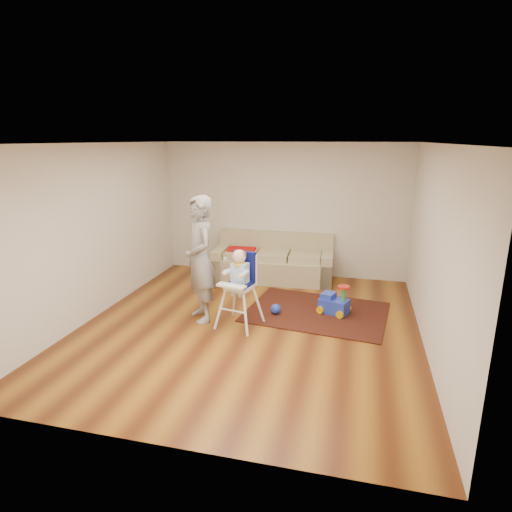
% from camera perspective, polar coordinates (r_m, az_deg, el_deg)
% --- Properties ---
extents(ground, '(5.50, 5.50, 0.00)m').
position_cam_1_polar(ground, '(6.61, -0.84, -9.29)').
color(ground, '#51250E').
rests_on(ground, ground).
extents(room_envelope, '(5.04, 5.52, 2.72)m').
position_cam_1_polar(room_envelope, '(6.58, 0.26, 7.66)').
color(room_envelope, beige).
rests_on(room_envelope, ground).
extents(sofa, '(2.40, 1.09, 0.91)m').
position_cam_1_polar(sofa, '(8.59, 2.31, -0.19)').
color(sofa, tan).
rests_on(sofa, ground).
extents(side_table, '(0.48, 0.48, 0.48)m').
position_cam_1_polar(side_table, '(8.98, -2.56, -0.92)').
color(side_table, black).
rests_on(side_table, ground).
extents(area_rug, '(2.39, 1.91, 0.02)m').
position_cam_1_polar(area_rug, '(7.16, 8.06, -7.37)').
color(area_rug, black).
rests_on(area_rug, ground).
extents(ride_on_toy, '(0.53, 0.46, 0.49)m').
position_cam_1_polar(ride_on_toy, '(7.06, 10.41, -5.59)').
color(ride_on_toy, blue).
rests_on(ride_on_toy, area_rug).
extents(toy_ball, '(0.16, 0.16, 0.16)m').
position_cam_1_polar(toy_ball, '(6.97, 2.63, -7.07)').
color(toy_ball, blue).
rests_on(toy_ball, area_rug).
extents(high_chair, '(0.67, 0.67, 1.20)m').
position_cam_1_polar(high_chair, '(6.41, -2.22, -4.50)').
color(high_chair, white).
rests_on(high_chair, ground).
extents(adult, '(0.81, 0.85, 1.95)m').
position_cam_1_polar(adult, '(6.58, -7.46, -0.46)').
color(adult, gray).
rests_on(adult, ground).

